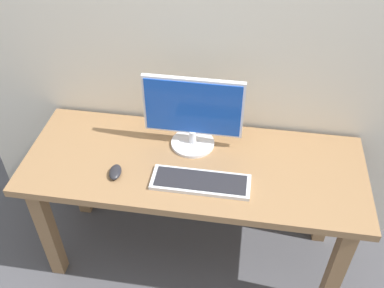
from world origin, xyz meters
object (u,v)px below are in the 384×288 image
(desk, at_px, (193,179))
(keyboard_primary, at_px, (201,182))
(mouse, at_px, (115,172))
(monitor, at_px, (193,113))

(desk, height_order, keyboard_primary, keyboard_primary)
(desk, distance_m, mouse, 0.40)
(desk, relative_size, monitor, 3.41)
(mouse, bearing_deg, monitor, 33.37)
(keyboard_primary, bearing_deg, mouse, -179.57)
(desk, bearing_deg, mouse, -158.74)
(desk, distance_m, keyboard_primary, 0.19)
(mouse, bearing_deg, keyboard_primary, -6.65)
(monitor, distance_m, mouse, 0.47)
(monitor, height_order, mouse, monitor)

